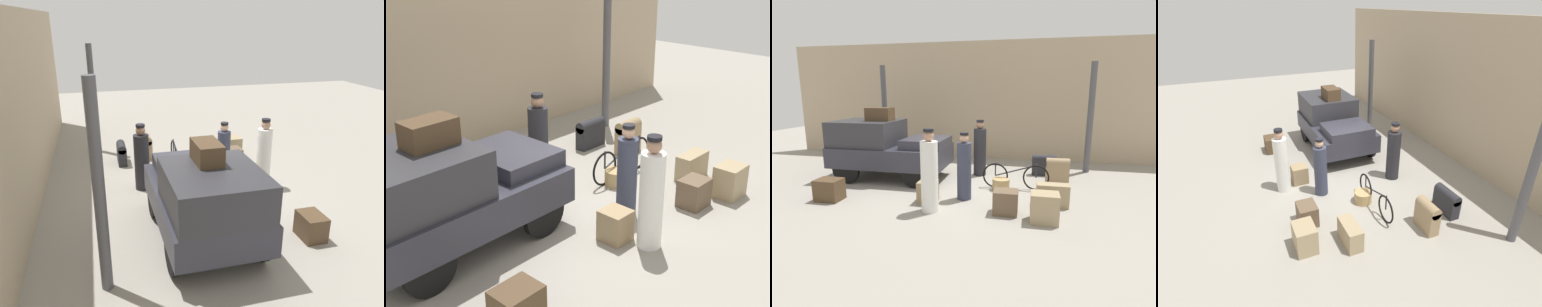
# 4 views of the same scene
# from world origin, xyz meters

# --- Properties ---
(ground_plane) EXTENTS (30.00, 30.00, 0.00)m
(ground_plane) POSITION_xyz_m (0.00, 0.00, 0.00)
(ground_plane) COLOR gray
(station_building_facade) EXTENTS (16.00, 0.15, 4.50)m
(station_building_facade) POSITION_xyz_m (0.00, 4.08, 2.25)
(station_building_facade) COLOR tan
(station_building_facade) RESTS_ON ground
(canopy_pillar_left) EXTENTS (0.19, 0.19, 3.54)m
(canopy_pillar_left) POSITION_xyz_m (-3.31, 2.59, 1.77)
(canopy_pillar_left) COLOR #4C4C51
(canopy_pillar_left) RESTS_ON ground
(canopy_pillar_right) EXTENTS (0.19, 0.19, 3.54)m
(canopy_pillar_right) POSITION_xyz_m (3.84, 2.59, 1.77)
(canopy_pillar_right) COLOR #4C4C51
(canopy_pillar_right) RESTS_ON ground
(truck) EXTENTS (3.43, 1.85, 1.76)m
(truck) POSITION_xyz_m (-2.33, 0.62, 0.97)
(truck) COLOR black
(truck) RESTS_ON ground
(bicycle) EXTENTS (1.79, 0.04, 0.74)m
(bicycle) POSITION_xyz_m (1.62, 0.29, 0.36)
(bicycle) COLOR black
(bicycle) RESTS_ON ground
(wicker_basket) EXTENTS (0.46, 0.46, 0.31)m
(wicker_basket) POSITION_xyz_m (1.24, 0.13, 0.15)
(wicker_basket) COLOR tan
(wicker_basket) RESTS_ON ground
(porter_lifting_near_truck) EXTENTS (0.35, 0.35, 1.67)m
(porter_lifting_near_truck) POSITION_xyz_m (0.41, -0.75, 0.77)
(porter_lifting_near_truck) COLOR #33384C
(porter_lifting_near_truck) RESTS_ON ground
(porter_with_bicycle) EXTENTS (0.39, 0.39, 1.76)m
(porter_with_bicycle) POSITION_xyz_m (0.44, 1.48, 0.81)
(porter_with_bicycle) COLOR #232328
(porter_with_bicycle) RESTS_ON ground
(porter_standing_middle) EXTENTS (0.38, 0.38, 1.85)m
(porter_standing_middle) POSITION_xyz_m (-0.17, -1.67, 0.85)
(porter_standing_middle) COLOR white
(porter_standing_middle) RESTS_ON ground
(trunk_barrel_dark) EXTENTS (0.74, 0.26, 0.66)m
(trunk_barrel_dark) POSITION_xyz_m (2.44, 1.87, 0.35)
(trunk_barrel_dark) COLOR #232328
(trunk_barrel_dark) RESTS_ON ground
(trunk_wicker_pale) EXTENTS (0.61, 0.46, 0.53)m
(trunk_wicker_pale) POSITION_xyz_m (-2.81, -1.53, 0.26)
(trunk_wicker_pale) COLOR #4C3823
(trunk_wicker_pale) RESTS_ON ground
(suitcase_black_upright) EXTENTS (0.73, 0.33, 0.53)m
(suitcase_black_upright) POSITION_xyz_m (2.52, -0.78, 0.26)
(suitcase_black_upright) COLOR #9E8966
(suitcase_black_upright) RESTS_ON ground
(trunk_umber_medium) EXTENTS (0.53, 0.44, 0.52)m
(trunk_umber_medium) POSITION_xyz_m (1.48, -1.46, 0.26)
(trunk_umber_medium) COLOR brown
(trunk_umber_medium) RESTS_ON ground
(suitcase_tan_flat) EXTENTS (0.43, 0.44, 0.52)m
(suitcase_tan_flat) POSITION_xyz_m (-0.40, -1.16, 0.26)
(suitcase_tan_flat) COLOR #937A56
(suitcase_tan_flat) RESTS_ON ground
(suitcase_small_leather) EXTENTS (0.64, 0.27, 0.75)m
(suitcase_small_leather) POSITION_xyz_m (2.78, 1.04, 0.40)
(suitcase_small_leather) COLOR #937A56
(suitcase_small_leather) RESTS_ON ground
(trunk_large_brown) EXTENTS (0.56, 0.45, 0.62)m
(trunk_large_brown) POSITION_xyz_m (2.29, -1.74, 0.31)
(trunk_large_brown) COLOR #9E8966
(trunk_large_brown) RESTS_ON ground
(trunk_on_truck_roof) EXTENTS (0.76, 0.47, 0.39)m
(trunk_on_truck_roof) POSITION_xyz_m (-2.48, 0.62, 1.96)
(trunk_on_truck_roof) COLOR #4C3823
(trunk_on_truck_roof) RESTS_ON truck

